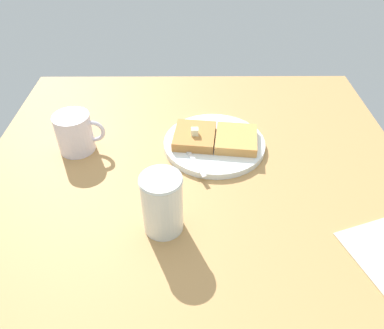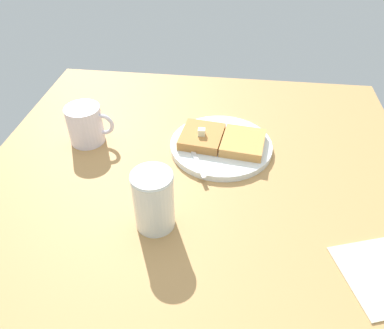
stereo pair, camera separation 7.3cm
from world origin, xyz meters
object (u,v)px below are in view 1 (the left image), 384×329
plate (214,143)px  coffee_mug (75,133)px  fork (188,151)px  syrup_jar (162,205)px

plate → coffee_mug: size_ratio=2.14×
coffee_mug → plate: bearing=1.5°
plate → fork: fork is taller
fork → coffee_mug: 24.83cm
coffee_mug → fork: bearing=-7.1°
fork → syrup_jar: syrup_jar is taller
syrup_jar → coffee_mug: 30.51cm
plate → fork: bearing=-147.3°
plate → syrup_jar: bearing=-113.4°
fork → syrup_jar: 20.56cm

